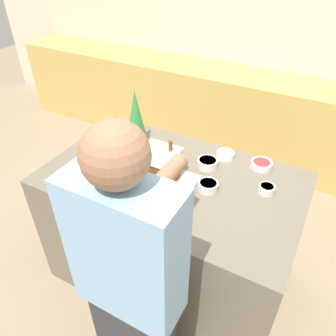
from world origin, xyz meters
TOP-DOWN VIEW (x-y plane):
  - ground_plane at (0.00, 0.00)m, footprint 12.00×12.00m
  - wall_back at (0.00, 2.17)m, footprint 8.00×0.05m
  - back_cabinet_block at (0.00, 1.85)m, footprint 6.00×0.60m
  - kitchen_island at (0.00, 0.00)m, footprint 1.57×0.96m
  - baking_tray at (-0.06, -0.05)m, footprint 0.44×0.28m
  - gingerbread_house at (-0.06, -0.05)m, footprint 0.22×0.18m
  - decorative_tree at (-0.41, 0.24)m, footprint 0.15×0.15m
  - candy_bowl_front_corner at (-0.36, -0.00)m, footprint 0.13×0.13m
  - candy_bowl_near_tray_left at (0.54, 0.13)m, footprint 0.09×0.09m
  - candy_bowl_far_right at (0.45, 0.36)m, footprint 0.13×0.13m
  - candy_bowl_behind_tray at (0.24, 0.00)m, footprint 0.12×0.12m
  - candy_bowl_far_left at (-0.64, 0.13)m, footprint 0.14×0.14m
  - candy_bowl_near_tray_right at (0.14, 0.21)m, footprint 0.13×0.13m
  - candy_bowl_center_rear at (0.21, 0.36)m, footprint 0.12×0.12m
  - person at (0.21, -0.75)m, footprint 0.45×0.56m

SIDE VIEW (x-z plane):
  - ground_plane at x=0.00m, z-range 0.00..0.00m
  - kitchen_island at x=0.00m, z-range 0.00..0.92m
  - back_cabinet_block at x=0.00m, z-range 0.00..0.93m
  - person at x=0.21m, z-range 0.03..1.74m
  - baking_tray at x=-0.06m, z-range 0.92..0.93m
  - candy_bowl_center_rear at x=0.21m, z-range 0.92..0.96m
  - candy_bowl_far_left at x=-0.64m, z-range 0.92..0.96m
  - candy_bowl_far_right at x=0.45m, z-range 0.92..0.96m
  - candy_bowl_front_corner at x=-0.36m, z-range 0.92..0.97m
  - candy_bowl_behind_tray at x=0.24m, z-range 0.92..0.97m
  - candy_bowl_near_tray_left at x=0.54m, z-range 0.92..0.97m
  - candy_bowl_near_tray_right at x=0.14m, z-range 0.92..0.97m
  - gingerbread_house at x=-0.06m, z-range 0.90..1.16m
  - decorative_tree at x=-0.41m, z-range 0.92..1.31m
  - wall_back at x=0.00m, z-range 0.00..2.60m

